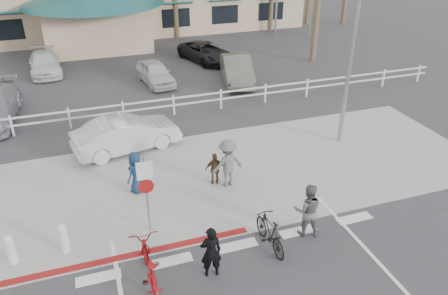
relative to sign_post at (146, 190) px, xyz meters
name	(u,v)px	position (x,y,z in m)	size (l,w,h in m)	color
ground	(245,259)	(2.30, -2.20, -1.45)	(140.00, 140.00, 0.00)	#333335
sidewalk_plaza	(201,179)	(2.30, 2.30, -1.44)	(22.00, 7.00, 0.01)	gray
cross_street	(176,133)	(2.30, 6.30, -1.45)	(40.00, 5.00, 0.01)	#333335
parking_lot	(141,69)	(2.30, 15.80, -1.45)	(50.00, 16.00, 0.01)	#333335
curb_red	(133,255)	(-0.70, -1.00, -1.44)	(7.00, 0.25, 0.02)	maroon
rail_fence	(176,105)	(2.80, 8.30, -0.95)	(29.40, 0.16, 1.00)	silver
sign_post	(146,190)	(0.00, 0.00, 0.00)	(0.50, 0.10, 2.90)	gray
bollard_0	(63,238)	(-2.50, -0.20, -0.97)	(0.26, 0.26, 0.95)	silver
bollard_1	(10,249)	(-3.90, -0.20, -0.97)	(0.26, 0.26, 0.95)	silver
streetlight_0	(354,36)	(8.80, 3.30, 3.05)	(0.60, 2.00, 9.00)	gray
info_sign	(312,0)	(16.30, 19.80, 1.35)	(1.20, 0.16, 5.60)	navy
bike_red	(149,265)	(-0.40, -2.16, -0.87)	(0.77, 2.21, 1.16)	maroon
rider_red	(211,252)	(1.22, -2.44, -0.66)	(0.58, 0.38, 1.58)	black
bike_black	(270,232)	(3.17, -1.93, -0.92)	(0.50, 1.75, 1.05)	black
rider_black	(307,210)	(4.46, -1.72, -0.58)	(0.85, 0.66, 1.74)	#5B5A5C
pedestrian_a	(227,163)	(3.10, 1.60, -0.55)	(1.16, 0.67, 1.80)	slate
pedestrian_child	(215,169)	(2.71, 1.82, -0.83)	(0.72, 0.30, 1.23)	#523720
pedestrian_b	(136,172)	(-0.02, 2.24, -0.68)	(0.75, 0.49, 1.54)	#172C47
car_white_sedan	(127,134)	(0.08, 5.46, -0.74)	(1.51, 4.32, 1.42)	silver
lot_car_2	(155,73)	(2.72, 12.96, -0.83)	(1.47, 3.66, 1.25)	silver
lot_car_3	(237,70)	(7.20, 11.69, -0.71)	(1.57, 4.49, 1.48)	#5F5A4F
lot_car_4	(45,63)	(-3.28, 16.98, -0.83)	(1.73, 4.25, 1.23)	silver
lot_car_5	(205,52)	(6.66, 16.15, -0.84)	(2.02, 4.38, 1.22)	black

